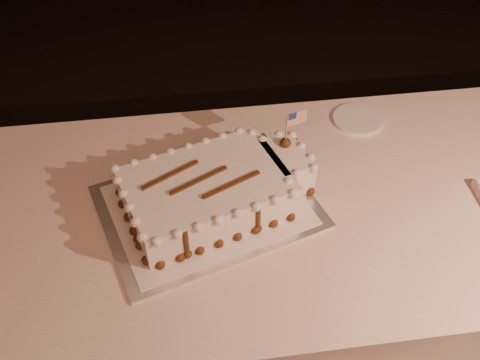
{
  "coord_description": "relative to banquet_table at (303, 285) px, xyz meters",
  "views": [
    {
      "loc": [
        -0.31,
        -0.28,
        1.72
      ],
      "look_at": [
        -0.19,
        0.61,
        0.83
      ],
      "focal_mm": 40.0,
      "sensor_mm": 36.0,
      "label": 1
    }
  ],
  "objects": [
    {
      "name": "doily",
      "position": [
        -0.27,
        0.01,
        0.38
      ],
      "size": [
        0.53,
        0.46,
        0.0
      ],
      "primitive_type": "cube",
      "rotation": [
        0.0,
        0.0,
        0.3
      ],
      "color": "white",
      "rests_on": "cake_board"
    },
    {
      "name": "sheet_cake",
      "position": [
        -0.24,
        0.02,
        0.43
      ],
      "size": [
        0.5,
        0.36,
        0.19
      ],
      "color": "white",
      "rests_on": "doily"
    },
    {
      "name": "banquet_table",
      "position": [
        0.0,
        0.0,
        0.0
      ],
      "size": [
        2.4,
        0.8,
        0.75
      ],
      "primitive_type": "cube",
      "color": "#FFD8C5",
      "rests_on": "ground"
    },
    {
      "name": "side_plate",
      "position": [
        0.19,
        0.29,
        0.38
      ],
      "size": [
        0.14,
        0.14,
        0.01
      ],
      "primitive_type": "cylinder",
      "color": "white",
      "rests_on": "banquet_table"
    },
    {
      "name": "cake_board",
      "position": [
        -0.27,
        0.01,
        0.38
      ],
      "size": [
        0.59,
        0.51,
        0.01
      ],
      "primitive_type": "cube",
      "rotation": [
        0.0,
        0.0,
        0.3
      ],
      "color": "white",
      "rests_on": "banquet_table"
    }
  ]
}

